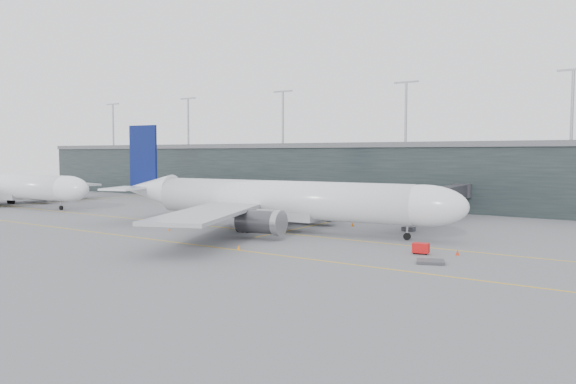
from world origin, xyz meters
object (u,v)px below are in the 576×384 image
Objects in this scene: main_aircraft at (277,200)px; jet_bridge at (437,196)px; second_aircraft at (2,186)px; gse_cart at (421,248)px.

main_aircraft reaches higher than jet_bridge.
main_aircraft is 31.14m from jet_bridge.
second_aircraft reaches higher than jet_bridge.
main_aircraft is 1.47× the size of jet_bridge.
main_aircraft reaches higher than second_aircraft.
jet_bridge is 0.72× the size of second_aircraft.
main_aircraft is at bearing -3.65° from second_aircraft.
second_aircraft is 107.27m from gse_cart.
jet_bridge is 34.40m from gse_cart.
jet_bridge is 19.17× the size of gse_cart.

